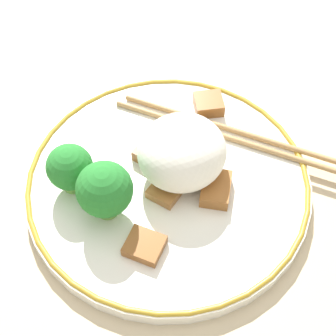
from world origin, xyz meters
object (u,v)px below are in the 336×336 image
object	(u,v)px
plate	(168,184)
broccoli_back_center	(105,190)
chopsticks	(231,134)
broccoli_back_left	(70,168)

from	to	relation	value
plate	broccoli_back_center	xyz separation A→B (m)	(-0.06, 0.01, 0.04)
broccoli_back_center	chopsticks	xyz separation A→B (m)	(0.14, -0.01, -0.03)
broccoli_back_center	chopsticks	bearing A→B (deg)	-4.21
broccoli_back_center	broccoli_back_left	bearing A→B (deg)	99.22
broccoli_back_left	broccoli_back_center	distance (m)	0.04
broccoli_back_left	chopsticks	distance (m)	0.16
broccoli_back_left	chopsticks	bearing A→B (deg)	-19.30
broccoli_back_left	broccoli_back_center	size ratio (longest dim) A/B	0.85
plate	broccoli_back_center	distance (m)	0.07
broccoli_back_left	broccoli_back_center	world-z (taller)	broccoli_back_center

